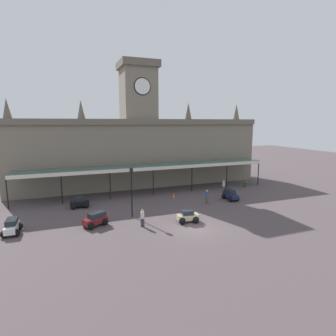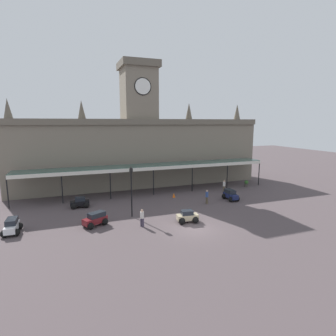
{
  "view_description": "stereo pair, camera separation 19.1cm",
  "coord_description": "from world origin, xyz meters",
  "px_view_note": "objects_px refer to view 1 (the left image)",
  "views": [
    {
      "loc": [
        -10.66,
        -21.27,
        9.6
      ],
      "look_at": [
        0.0,
        6.98,
        4.51
      ],
      "focal_mm": 29.23,
      "sensor_mm": 36.0,
      "label": 1
    },
    {
      "loc": [
        -10.48,
        -21.33,
        9.6
      ],
      "look_at": [
        0.0,
        6.98,
        4.51
      ],
      "focal_mm": 29.23,
      "sensor_mm": 36.0,
      "label": 2
    }
  ],
  "objects_px": {
    "car_navy_estate": "(230,195)",
    "pedestrian_crossing_forecourt": "(224,185)",
    "victorian_lamppost": "(132,186)",
    "car_maroon_estate": "(96,220)",
    "traffic_cone": "(174,195)",
    "planter_forecourt_centre": "(246,183)",
    "pedestrian_near_entrance": "(207,196)",
    "car_beige_sedan": "(188,217)",
    "car_black_sedan": "(80,203)",
    "pedestrian_beside_cars": "(142,217)",
    "car_white_estate": "(12,227)"
  },
  "relations": [
    {
      "from": "car_navy_estate",
      "to": "car_maroon_estate",
      "type": "bearing_deg",
      "value": -169.69
    },
    {
      "from": "car_beige_sedan",
      "to": "victorian_lamppost",
      "type": "height_order",
      "value": "victorian_lamppost"
    },
    {
      "from": "traffic_cone",
      "to": "planter_forecourt_centre",
      "type": "bearing_deg",
      "value": 8.22
    },
    {
      "from": "car_navy_estate",
      "to": "car_black_sedan",
      "type": "distance_m",
      "value": 18.09
    },
    {
      "from": "traffic_cone",
      "to": "car_white_estate",
      "type": "bearing_deg",
      "value": -161.73
    },
    {
      "from": "car_white_estate",
      "to": "traffic_cone",
      "type": "relative_size",
      "value": 3.94
    },
    {
      "from": "car_navy_estate",
      "to": "victorian_lamppost",
      "type": "xyz_separation_m",
      "value": [
        -12.91,
        -1.76,
        2.66
      ]
    },
    {
      "from": "car_black_sedan",
      "to": "traffic_cone",
      "type": "distance_m",
      "value": 11.58
    },
    {
      "from": "car_white_estate",
      "to": "pedestrian_crossing_forecourt",
      "type": "height_order",
      "value": "pedestrian_crossing_forecourt"
    },
    {
      "from": "pedestrian_beside_cars",
      "to": "victorian_lamppost",
      "type": "bearing_deg",
      "value": 95.1
    },
    {
      "from": "car_black_sedan",
      "to": "traffic_cone",
      "type": "xyz_separation_m",
      "value": [
        11.57,
        0.2,
        -0.21
      ]
    },
    {
      "from": "victorian_lamppost",
      "to": "traffic_cone",
      "type": "bearing_deg",
      "value": 38.09
    },
    {
      "from": "car_maroon_estate",
      "to": "planter_forecourt_centre",
      "type": "distance_m",
      "value": 24.38
    },
    {
      "from": "pedestrian_near_entrance",
      "to": "traffic_cone",
      "type": "relative_size",
      "value": 2.9
    },
    {
      "from": "car_black_sedan",
      "to": "pedestrian_near_entrance",
      "type": "height_order",
      "value": "pedestrian_near_entrance"
    },
    {
      "from": "car_white_estate",
      "to": "planter_forecourt_centre",
      "type": "height_order",
      "value": "car_white_estate"
    },
    {
      "from": "car_beige_sedan",
      "to": "car_white_estate",
      "type": "distance_m",
      "value": 15.74
    },
    {
      "from": "pedestrian_crossing_forecourt",
      "to": "victorian_lamppost",
      "type": "relative_size",
      "value": 0.32
    },
    {
      "from": "car_black_sedan",
      "to": "pedestrian_beside_cars",
      "type": "distance_m",
      "value": 9.59
    },
    {
      "from": "pedestrian_beside_cars",
      "to": "pedestrian_crossing_forecourt",
      "type": "bearing_deg",
      "value": 31.14
    },
    {
      "from": "pedestrian_crossing_forecourt",
      "to": "pedestrian_near_entrance",
      "type": "distance_m",
      "value": 6.36
    },
    {
      "from": "pedestrian_crossing_forecourt",
      "to": "pedestrian_beside_cars",
      "type": "xyz_separation_m",
      "value": [
        -13.97,
        -8.44,
        0.0
      ]
    },
    {
      "from": "victorian_lamppost",
      "to": "car_maroon_estate",
      "type": "bearing_deg",
      "value": -161.3
    },
    {
      "from": "traffic_cone",
      "to": "planter_forecourt_centre",
      "type": "height_order",
      "value": "planter_forecourt_centre"
    },
    {
      "from": "traffic_cone",
      "to": "planter_forecourt_centre",
      "type": "xyz_separation_m",
      "value": [
        12.45,
        1.8,
        0.2
      ]
    },
    {
      "from": "car_maroon_estate",
      "to": "planter_forecourt_centre",
      "type": "bearing_deg",
      "value": 19.96
    },
    {
      "from": "pedestrian_near_entrance",
      "to": "victorian_lamppost",
      "type": "xyz_separation_m",
      "value": [
        -9.36,
        -1.33,
        2.31
      ]
    },
    {
      "from": "car_navy_estate",
      "to": "planter_forecourt_centre",
      "type": "distance_m",
      "value": 8.17
    },
    {
      "from": "car_white_estate",
      "to": "traffic_cone",
      "type": "height_order",
      "value": "car_white_estate"
    },
    {
      "from": "car_maroon_estate",
      "to": "planter_forecourt_centre",
      "type": "height_order",
      "value": "car_maroon_estate"
    },
    {
      "from": "victorian_lamppost",
      "to": "planter_forecourt_centre",
      "type": "relative_size",
      "value": 5.44
    },
    {
      "from": "planter_forecourt_centre",
      "to": "car_black_sedan",
      "type": "bearing_deg",
      "value": -175.24
    },
    {
      "from": "traffic_cone",
      "to": "pedestrian_crossing_forecourt",
      "type": "bearing_deg",
      "value": 1.26
    },
    {
      "from": "car_beige_sedan",
      "to": "car_black_sedan",
      "type": "xyz_separation_m",
      "value": [
        -9.56,
        8.48,
        0.0
      ]
    },
    {
      "from": "car_maroon_estate",
      "to": "pedestrian_crossing_forecourt",
      "type": "xyz_separation_m",
      "value": [
        18.01,
        6.69,
        0.34
      ]
    },
    {
      "from": "car_black_sedan",
      "to": "victorian_lamppost",
      "type": "relative_size",
      "value": 0.4
    },
    {
      "from": "car_maroon_estate",
      "to": "traffic_cone",
      "type": "relative_size",
      "value": 4.22
    },
    {
      "from": "car_black_sedan",
      "to": "planter_forecourt_centre",
      "type": "bearing_deg",
      "value": 4.76
    },
    {
      "from": "car_beige_sedan",
      "to": "pedestrian_crossing_forecourt",
      "type": "height_order",
      "value": "pedestrian_crossing_forecourt"
    },
    {
      "from": "car_navy_estate",
      "to": "pedestrian_crossing_forecourt",
      "type": "bearing_deg",
      "value": 70.07
    },
    {
      "from": "traffic_cone",
      "to": "car_black_sedan",
      "type": "bearing_deg",
      "value": -179.01
    },
    {
      "from": "car_white_estate",
      "to": "traffic_cone",
      "type": "bearing_deg",
      "value": 18.27
    },
    {
      "from": "victorian_lamppost",
      "to": "planter_forecourt_centre",
      "type": "distance_m",
      "value": 20.58
    },
    {
      "from": "car_navy_estate",
      "to": "car_black_sedan",
      "type": "bearing_deg",
      "value": 169.52
    },
    {
      "from": "car_white_estate",
      "to": "car_maroon_estate",
      "type": "bearing_deg",
      "value": -6.12
    },
    {
      "from": "pedestrian_near_entrance",
      "to": "victorian_lamppost",
      "type": "distance_m",
      "value": 9.74
    },
    {
      "from": "pedestrian_near_entrance",
      "to": "car_black_sedan",
      "type": "bearing_deg",
      "value": 165.36
    },
    {
      "from": "car_maroon_estate",
      "to": "pedestrian_crossing_forecourt",
      "type": "distance_m",
      "value": 19.22
    },
    {
      "from": "car_navy_estate",
      "to": "planter_forecourt_centre",
      "type": "bearing_deg",
      "value": 40.33
    },
    {
      "from": "car_navy_estate",
      "to": "traffic_cone",
      "type": "distance_m",
      "value": 7.14
    }
  ]
}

